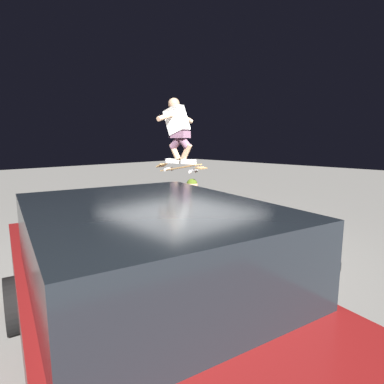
# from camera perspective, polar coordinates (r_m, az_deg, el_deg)

# --- Properties ---
(ground_plane) EXTENTS (40.00, 40.00, 0.00)m
(ground_plane) POSITION_cam_1_polar(r_m,az_deg,el_deg) (6.18, -1.76, -9.60)
(ground_plane) COLOR gray
(ledge_box_main) EXTENTS (1.65, 0.75, 0.52)m
(ledge_box_main) POSITION_cam_1_polar(r_m,az_deg,el_deg) (5.98, 1.14, -7.63)
(ledge_box_main) COLOR black
(ledge_box_main) RESTS_ON ground
(person_sitting_on_ledge) EXTENTS (0.59, 0.76, 1.35)m
(person_sitting_on_ledge) POSITION_cam_1_polar(r_m,az_deg,el_deg) (5.47, -0.84, -3.83)
(person_sitting_on_ledge) COLOR #2D3856
(person_sitting_on_ledge) RESTS_ON ground
(skateboard) EXTENTS (1.04, 0.34, 0.16)m
(skateboard) POSITION_cam_1_polar(r_m,az_deg,el_deg) (5.50, -2.10, 4.42)
(skateboard) COLOR #AD8451
(skater_airborne) EXTENTS (0.63, 0.89, 1.12)m
(skater_airborne) POSITION_cam_1_polar(r_m,az_deg,el_deg) (5.52, -2.61, 11.58)
(skater_airborne) COLOR white
(kicker_ramp) EXTENTS (1.27, 1.13, 0.42)m
(kicker_ramp) POSITION_cam_1_polar(r_m,az_deg,el_deg) (7.29, -18.94, -6.58)
(kicker_ramp) COLOR #38383D
(kicker_ramp) RESTS_ON ground
(picnic_table_back) EXTENTS (1.99, 1.73, 0.75)m
(picnic_table_back) POSITION_cam_1_polar(r_m,az_deg,el_deg) (8.69, -4.28, -0.65)
(picnic_table_back) COLOR black
(picnic_table_back) RESTS_ON ground
(trash_bin) EXTENTS (0.49, 0.49, 0.88)m
(trash_bin) POSITION_cam_1_polar(r_m,az_deg,el_deg) (3.45, 20.67, -18.21)
(trash_bin) COLOR #47474C
(trash_bin) RESTS_ON ground
(parked_car) EXTENTS (4.47, 2.59, 1.56)m
(parked_car) POSITION_cam_1_polar(r_m,az_deg,el_deg) (2.65, -9.05, -18.18)
(parked_car) COLOR maroon
(parked_car) RESTS_ON ground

